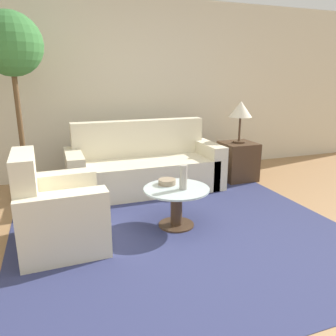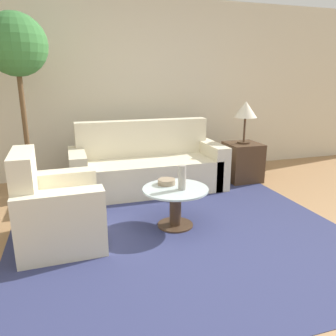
{
  "view_description": "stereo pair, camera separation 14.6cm",
  "coord_description": "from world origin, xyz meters",
  "px_view_note": "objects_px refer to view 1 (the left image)",
  "views": [
    {
      "loc": [
        -1.14,
        -2.1,
        1.47
      ],
      "look_at": [
        -0.01,
        1.02,
        0.55
      ],
      "focal_mm": 35.0,
      "sensor_mm": 36.0,
      "label": 1
    },
    {
      "loc": [
        -1.0,
        -2.15,
        1.47
      ],
      "look_at": [
        -0.01,
        1.02,
        0.55
      ],
      "focal_mm": 35.0,
      "sensor_mm": 36.0,
      "label": 2
    }
  ],
  "objects_px": {
    "sofa_main": "(144,168)",
    "table_lamp": "(241,110)",
    "armchair": "(55,215)",
    "bowl": "(167,182)",
    "vase": "(183,177)",
    "potted_plant": "(12,59)",
    "coffee_table": "(176,202)"
  },
  "relations": [
    {
      "from": "sofa_main",
      "to": "table_lamp",
      "type": "relative_size",
      "value": 3.39
    },
    {
      "from": "armchair",
      "to": "bowl",
      "type": "xyz_separation_m",
      "value": [
        1.11,
        0.14,
        0.15
      ]
    },
    {
      "from": "sofa_main",
      "to": "vase",
      "type": "height_order",
      "value": "sofa_main"
    },
    {
      "from": "vase",
      "to": "potted_plant",
      "type": "bearing_deg",
      "value": 137.59
    },
    {
      "from": "sofa_main",
      "to": "coffee_table",
      "type": "bearing_deg",
      "value": -90.72
    },
    {
      "from": "potted_plant",
      "to": "vase",
      "type": "bearing_deg",
      "value": -42.41
    },
    {
      "from": "armchair",
      "to": "potted_plant",
      "type": "distance_m",
      "value": 1.93
    },
    {
      "from": "vase",
      "to": "bowl",
      "type": "height_order",
      "value": "vase"
    },
    {
      "from": "armchair",
      "to": "vase",
      "type": "distance_m",
      "value": 1.23
    },
    {
      "from": "potted_plant",
      "to": "bowl",
      "type": "relative_size",
      "value": 12.1
    },
    {
      "from": "sofa_main",
      "to": "bowl",
      "type": "height_order",
      "value": "sofa_main"
    },
    {
      "from": "sofa_main",
      "to": "armchair",
      "type": "relative_size",
      "value": 2.31
    },
    {
      "from": "sofa_main",
      "to": "coffee_table",
      "type": "distance_m",
      "value": 1.23
    },
    {
      "from": "sofa_main",
      "to": "armchair",
      "type": "distance_m",
      "value": 1.7
    },
    {
      "from": "vase",
      "to": "armchair",
      "type": "bearing_deg",
      "value": 177.49
    },
    {
      "from": "sofa_main",
      "to": "vase",
      "type": "xyz_separation_m",
      "value": [
        0.03,
        -1.29,
        0.24
      ]
    },
    {
      "from": "armchair",
      "to": "coffee_table",
      "type": "distance_m",
      "value": 1.16
    },
    {
      "from": "table_lamp",
      "to": "potted_plant",
      "type": "distance_m",
      "value": 2.97
    },
    {
      "from": "sofa_main",
      "to": "bowl",
      "type": "distance_m",
      "value": 1.1
    },
    {
      "from": "potted_plant",
      "to": "bowl",
      "type": "height_order",
      "value": "potted_plant"
    },
    {
      "from": "armchair",
      "to": "table_lamp",
      "type": "height_order",
      "value": "table_lamp"
    },
    {
      "from": "table_lamp",
      "to": "potted_plant",
      "type": "height_order",
      "value": "potted_plant"
    },
    {
      "from": "coffee_table",
      "to": "bowl",
      "type": "height_order",
      "value": "bowl"
    },
    {
      "from": "potted_plant",
      "to": "coffee_table",
      "type": "bearing_deg",
      "value": -42.23
    },
    {
      "from": "armchair",
      "to": "bowl",
      "type": "distance_m",
      "value": 1.13
    },
    {
      "from": "coffee_table",
      "to": "potted_plant",
      "type": "height_order",
      "value": "potted_plant"
    },
    {
      "from": "table_lamp",
      "to": "vase",
      "type": "relative_size",
      "value": 2.42
    },
    {
      "from": "bowl",
      "to": "potted_plant",
      "type": "bearing_deg",
      "value": 139.98
    },
    {
      "from": "sofa_main",
      "to": "bowl",
      "type": "bearing_deg",
      "value": -93.43
    },
    {
      "from": "coffee_table",
      "to": "potted_plant",
      "type": "xyz_separation_m",
      "value": [
        -1.46,
        1.32,
        1.4
      ]
    },
    {
      "from": "coffee_table",
      "to": "table_lamp",
      "type": "xyz_separation_m",
      "value": [
        1.43,
        1.18,
        0.75
      ]
    },
    {
      "from": "sofa_main",
      "to": "coffee_table",
      "type": "xyz_separation_m",
      "value": [
        -0.02,
        -1.23,
        -0.03
      ]
    }
  ]
}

